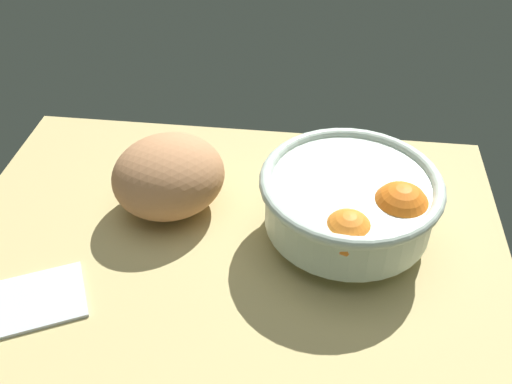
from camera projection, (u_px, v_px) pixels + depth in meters
ground_plane at (229, 251)px, 76.68cm from camera, size 73.07×53.39×3.00cm
fruit_bowl at (353, 202)px, 72.38cm from camera, size 23.01×23.01×10.96cm
bread_loaf at (169, 176)px, 77.81cm from camera, size 20.21×19.63×10.84cm
napkin_folded at (33, 299)px, 67.82cm from camera, size 14.52×13.13×0.94cm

